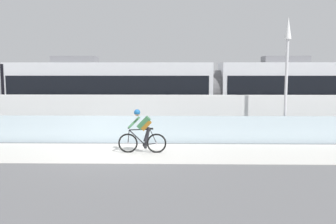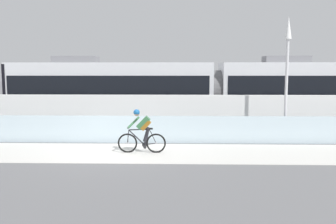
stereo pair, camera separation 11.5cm
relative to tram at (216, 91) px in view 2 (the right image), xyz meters
The scene contains 9 objects.
ground_plane 8.35m from the tram, 122.67° to the right, with size 200.00×200.00×0.00m, color slate.
bike_path_deck 8.35m from the tram, 122.67° to the right, with size 32.00×3.20×0.01m, color silver.
glass_parapet 6.79m from the tram, 131.30° to the right, with size 32.00×0.05×1.15m, color silver.
concrete_barrier_wall 5.52m from the tram, 143.93° to the right, with size 32.00×0.36×1.90m, color white.
tram_rail_near 4.84m from the tram, behind, with size 32.00×0.08×0.01m, color #595654.
tram_rail_far 4.84m from the tram, behind, with size 32.00×0.08×0.01m, color #595654.
tram is the anchor object (origin of this frame).
cyclist_on_bike 7.72m from the tram, 116.34° to the right, with size 1.77×0.58×1.61m.
lamp_post_antenna 5.47m from the tram, 62.70° to the right, with size 0.28×0.28×5.20m.
Camera 2 is at (2.31, -12.79, 2.94)m, focal length 38.09 mm.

